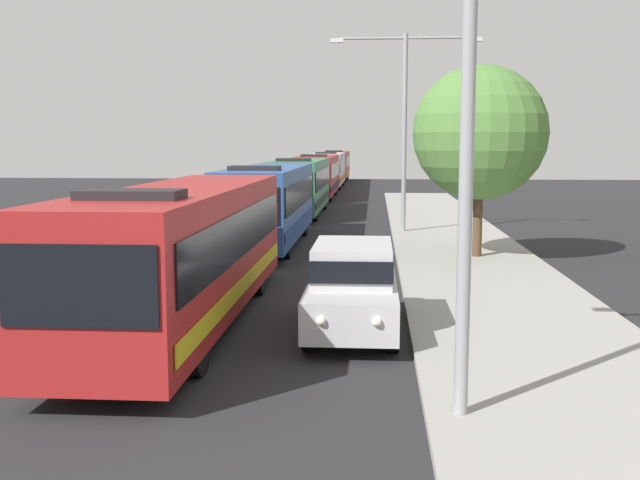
{
  "coord_description": "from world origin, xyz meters",
  "views": [
    {
      "loc": [
        2.85,
        -3.06,
        4.01
      ],
      "look_at": [
        1.51,
        15.21,
        1.62
      ],
      "focal_mm": 42.15,
      "sensor_mm": 36.0,
      "label": 1
    }
  ],
  "objects_px": {
    "bus_lead": "(185,249)",
    "bus_middle": "(300,184)",
    "bus_second_in_line": "(268,202)",
    "streetlamp_near": "(470,29)",
    "white_suv": "(353,284)",
    "bus_rear": "(328,169)",
    "bus_fourth_in_line": "(318,175)",
    "roadside_tree": "(480,133)",
    "streetlamp_mid": "(405,111)",
    "bus_tail_end": "(336,165)"
  },
  "relations": [
    {
      "from": "bus_lead",
      "to": "bus_middle",
      "type": "distance_m",
      "value": 25.56
    },
    {
      "from": "bus_second_in_line",
      "to": "streetlamp_near",
      "type": "distance_m",
      "value": 19.71
    },
    {
      "from": "white_suv",
      "to": "streetlamp_near",
      "type": "relative_size",
      "value": 0.52
    },
    {
      "from": "bus_lead",
      "to": "bus_rear",
      "type": "relative_size",
      "value": 1.05
    },
    {
      "from": "bus_fourth_in_line",
      "to": "roadside_tree",
      "type": "height_order",
      "value": "roadside_tree"
    },
    {
      "from": "bus_middle",
      "to": "streetlamp_mid",
      "type": "relative_size",
      "value": 1.35
    },
    {
      "from": "bus_rear",
      "to": "roadside_tree",
      "type": "bearing_deg",
      "value": -79.51
    },
    {
      "from": "bus_lead",
      "to": "streetlamp_mid",
      "type": "xyz_separation_m",
      "value": [
        5.4,
        16.84,
        3.66
      ]
    },
    {
      "from": "streetlamp_near",
      "to": "streetlamp_mid",
      "type": "height_order",
      "value": "streetlamp_near"
    },
    {
      "from": "white_suv",
      "to": "streetlamp_mid",
      "type": "xyz_separation_m",
      "value": [
        1.7,
        17.33,
        4.32
      ]
    },
    {
      "from": "bus_fourth_in_line",
      "to": "white_suv",
      "type": "relative_size",
      "value": 2.57
    },
    {
      "from": "bus_fourth_in_line",
      "to": "streetlamp_near",
      "type": "xyz_separation_m",
      "value": [
        5.4,
        -44.08,
        3.83
      ]
    },
    {
      "from": "bus_second_in_line",
      "to": "roadside_tree",
      "type": "distance_m",
      "value": 8.74
    },
    {
      "from": "bus_tail_end",
      "to": "white_suv",
      "type": "relative_size",
      "value": 2.54
    },
    {
      "from": "bus_second_in_line",
      "to": "bus_rear",
      "type": "relative_size",
      "value": 0.97
    },
    {
      "from": "bus_middle",
      "to": "bus_fourth_in_line",
      "type": "bearing_deg",
      "value": 90.0
    },
    {
      "from": "streetlamp_near",
      "to": "streetlamp_mid",
      "type": "bearing_deg",
      "value": 90.0
    },
    {
      "from": "streetlamp_near",
      "to": "bus_tail_end",
      "type": "bearing_deg",
      "value": 94.46
    },
    {
      "from": "bus_rear",
      "to": "bus_tail_end",
      "type": "distance_m",
      "value": 12.68
    },
    {
      "from": "bus_middle",
      "to": "roadside_tree",
      "type": "distance_m",
      "value": 17.86
    },
    {
      "from": "roadside_tree",
      "to": "bus_rear",
      "type": "bearing_deg",
      "value": 100.49
    },
    {
      "from": "bus_lead",
      "to": "white_suv",
      "type": "bearing_deg",
      "value": -7.54
    },
    {
      "from": "bus_lead",
      "to": "streetlamp_mid",
      "type": "distance_m",
      "value": 18.06
    },
    {
      "from": "bus_middle",
      "to": "bus_rear",
      "type": "distance_m",
      "value": 25.34
    },
    {
      "from": "streetlamp_near",
      "to": "roadside_tree",
      "type": "bearing_deg",
      "value": 81.62
    },
    {
      "from": "bus_rear",
      "to": "streetlamp_near",
      "type": "bearing_deg",
      "value": -84.54
    },
    {
      "from": "bus_second_in_line",
      "to": "bus_fourth_in_line",
      "type": "bearing_deg",
      "value": 90.0
    },
    {
      "from": "bus_rear",
      "to": "roadside_tree",
      "type": "height_order",
      "value": "roadside_tree"
    },
    {
      "from": "bus_middle",
      "to": "streetlamp_near",
      "type": "xyz_separation_m",
      "value": [
        5.4,
        -31.16,
        3.83
      ]
    },
    {
      "from": "bus_fourth_in_line",
      "to": "white_suv",
      "type": "distance_m",
      "value": 39.15
    },
    {
      "from": "bus_lead",
      "to": "streetlamp_near",
      "type": "relative_size",
      "value": 1.36
    },
    {
      "from": "bus_rear",
      "to": "bus_tail_end",
      "type": "relative_size",
      "value": 0.98
    },
    {
      "from": "bus_middle",
      "to": "streetlamp_mid",
      "type": "xyz_separation_m",
      "value": [
        5.4,
        -8.72,
        3.66
      ]
    },
    {
      "from": "streetlamp_mid",
      "to": "bus_tail_end",
      "type": "bearing_deg",
      "value": 96.59
    },
    {
      "from": "bus_middle",
      "to": "roadside_tree",
      "type": "relative_size",
      "value": 1.77
    },
    {
      "from": "white_suv",
      "to": "roadside_tree",
      "type": "distance_m",
      "value": 11.35
    },
    {
      "from": "bus_tail_end",
      "to": "roadside_tree",
      "type": "xyz_separation_m",
      "value": [
        7.64,
        -53.96,
        2.63
      ]
    },
    {
      "from": "bus_rear",
      "to": "streetlamp_mid",
      "type": "distance_m",
      "value": 34.69
    },
    {
      "from": "streetlamp_mid",
      "to": "bus_fourth_in_line",
      "type": "bearing_deg",
      "value": 104.0
    },
    {
      "from": "roadside_tree",
      "to": "streetlamp_near",
      "type": "bearing_deg",
      "value": -98.38
    },
    {
      "from": "bus_fourth_in_line",
      "to": "streetlamp_mid",
      "type": "distance_m",
      "value": 22.6
    },
    {
      "from": "streetlamp_near",
      "to": "streetlamp_mid",
      "type": "xyz_separation_m",
      "value": [
        0.0,
        22.44,
        -0.17
      ]
    },
    {
      "from": "white_suv",
      "to": "bus_lead",
      "type": "bearing_deg",
      "value": 172.46
    },
    {
      "from": "bus_second_in_line",
      "to": "bus_middle",
      "type": "relative_size",
      "value": 0.98
    },
    {
      "from": "bus_lead",
      "to": "bus_second_in_line",
      "type": "xyz_separation_m",
      "value": [
        -0.0,
        12.97,
        -0.0
      ]
    },
    {
      "from": "bus_rear",
      "to": "roadside_tree",
      "type": "distance_m",
      "value": 42.06
    },
    {
      "from": "bus_second_in_line",
      "to": "bus_fourth_in_line",
      "type": "xyz_separation_m",
      "value": [
        0.0,
        25.51,
        0.0
      ]
    },
    {
      "from": "bus_fourth_in_line",
      "to": "bus_rear",
      "type": "relative_size",
      "value": 1.03
    },
    {
      "from": "bus_second_in_line",
      "to": "streetlamp_near",
      "type": "height_order",
      "value": "streetlamp_near"
    },
    {
      "from": "bus_lead",
      "to": "bus_middle",
      "type": "height_order",
      "value": "same"
    }
  ]
}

